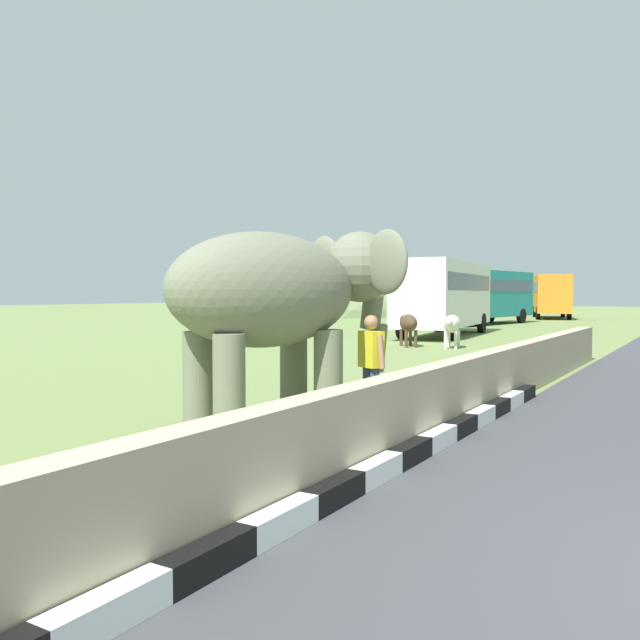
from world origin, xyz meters
name	(u,v)px	position (x,y,z in m)	size (l,w,h in m)	color
striped_curb	(309,507)	(-0.35, 4.12, 0.12)	(16.20, 0.20, 0.24)	white
barrier_parapet	(391,418)	(2.00, 4.42, 0.50)	(28.00, 0.36, 1.00)	tan
elephant	(284,294)	(3.02, 6.65, 1.99)	(4.05, 3.13, 3.01)	#6A6E59
person_handler	(371,361)	(4.22, 5.79, 0.93)	(0.40, 0.62, 1.66)	navy
bus_white	(445,292)	(24.97, 12.20, 2.08)	(9.86, 3.51, 3.50)	silver
bus_teal	(485,293)	(37.65, 14.08, 2.08)	(10.16, 4.00, 3.50)	teal
bus_orange	(551,293)	(50.97, 12.63, 2.08)	(9.29, 4.76, 3.50)	orange
cow_near	(408,324)	(17.95, 11.07, 0.87)	(1.78, 1.45, 1.23)	#473323
cow_mid	(452,325)	(18.00, 9.35, 0.87)	(1.93, 0.92, 1.23)	beige
hill_east	(338,313)	(55.00, 34.94, 0.00)	(32.59, 26.07, 10.74)	#707E56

